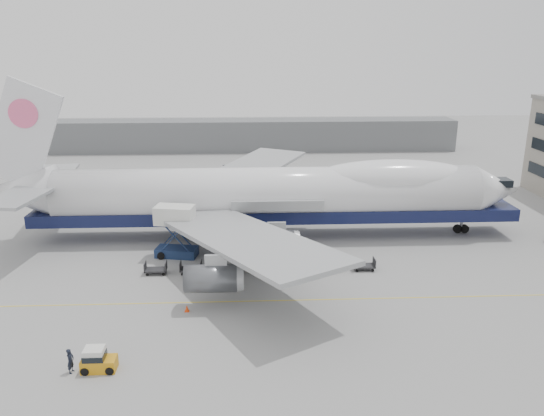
{
  "coord_description": "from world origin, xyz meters",
  "views": [
    {
      "loc": [
        -2.46,
        -51.57,
        23.28
      ],
      "look_at": [
        0.2,
        6.0,
        5.56
      ],
      "focal_mm": 35.0,
      "sensor_mm": 36.0,
      "label": 1
    }
  ],
  "objects_px": {
    "airliner": "(273,193)",
    "baggage_tug": "(97,360)",
    "ground_worker": "(70,361)",
    "catering_truck": "(175,228)"
  },
  "relations": [
    {
      "from": "catering_truck",
      "to": "baggage_tug",
      "type": "height_order",
      "value": "catering_truck"
    },
    {
      "from": "catering_truck",
      "to": "ground_worker",
      "type": "relative_size",
      "value": 3.09
    },
    {
      "from": "airliner",
      "to": "baggage_tug",
      "type": "relative_size",
      "value": 26.44
    },
    {
      "from": "airliner",
      "to": "catering_truck",
      "type": "bearing_deg",
      "value": -151.25
    },
    {
      "from": "baggage_tug",
      "to": "ground_worker",
      "type": "bearing_deg",
      "value": -174.01
    },
    {
      "from": "ground_worker",
      "to": "catering_truck",
      "type": "bearing_deg",
      "value": -2.46
    },
    {
      "from": "ground_worker",
      "to": "airliner",
      "type": "bearing_deg",
      "value": -19.7
    },
    {
      "from": "airliner",
      "to": "baggage_tug",
      "type": "bearing_deg",
      "value": -116.89
    },
    {
      "from": "baggage_tug",
      "to": "airliner",
      "type": "bearing_deg",
      "value": 63.06
    },
    {
      "from": "baggage_tug",
      "to": "ground_worker",
      "type": "height_order",
      "value": "ground_worker"
    }
  ]
}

